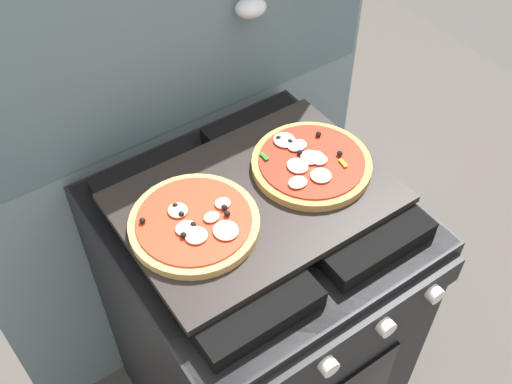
{
  "coord_description": "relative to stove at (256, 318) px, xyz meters",
  "views": [
    {
      "loc": [
        -0.47,
        -0.68,
        1.81
      ],
      "look_at": [
        0.0,
        0.0,
        0.93
      ],
      "focal_mm": 42.6,
      "sensor_mm": 36.0,
      "label": 1
    }
  ],
  "objects": [
    {
      "name": "pizza_right",
      "position": [
        0.14,
        0.01,
        0.48
      ],
      "size": [
        0.25,
        0.25,
        0.03
      ],
      "color": "#C18947",
      "rests_on": "baking_tray"
    },
    {
      "name": "pizza_left",
      "position": [
        -0.14,
        0.0,
        0.48
      ],
      "size": [
        0.25,
        0.25,
        0.03
      ],
      "color": "tan",
      "rests_on": "baking_tray"
    },
    {
      "name": "kitchen_backsplash",
      "position": [
        0.0,
        0.34,
        0.34
      ],
      "size": [
        1.1,
        0.09,
        1.55
      ],
      "color": "#7A939E",
      "rests_on": "ground_plane"
    },
    {
      "name": "stove",
      "position": [
        0.0,
        0.0,
        0.0
      ],
      "size": [
        0.6,
        0.64,
        0.9
      ],
      "color": "black",
      "rests_on": "ground_plane"
    },
    {
      "name": "baking_tray",
      "position": [
        0.0,
        0.0,
        0.46
      ],
      "size": [
        0.54,
        0.38,
        0.02
      ],
      "primitive_type": "cube",
      "color": "black",
      "rests_on": "stove"
    }
  ]
}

